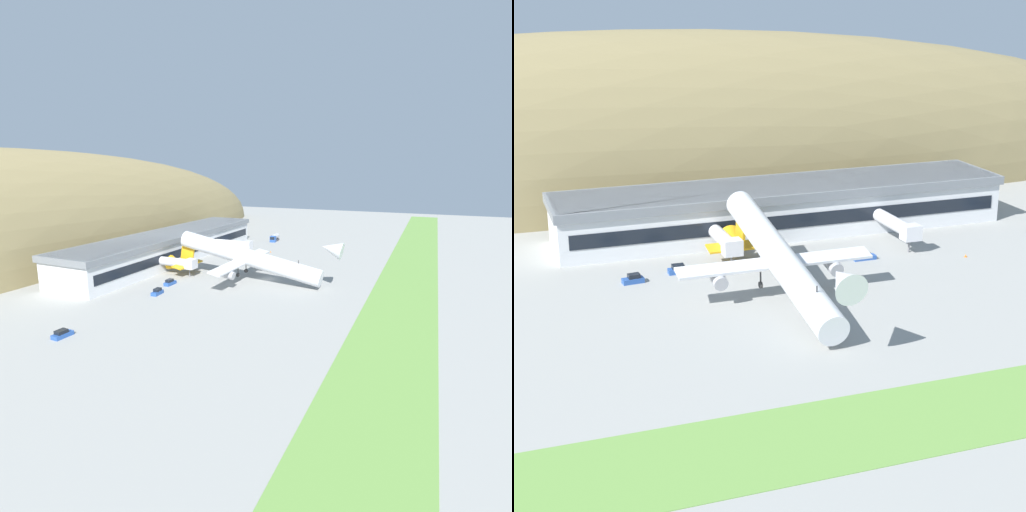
% 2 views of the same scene
% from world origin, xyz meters
% --- Properties ---
extents(ground_plane, '(409.57, 409.57, 0.00)m').
position_xyz_m(ground_plane, '(0.00, 0.00, 0.00)').
color(ground_plane, gray).
extents(grass_strip_foreground, '(368.62, 16.08, 0.08)m').
position_xyz_m(grass_strip_foreground, '(0.00, -37.73, 0.04)').
color(grass_strip_foreground, '#669342').
rests_on(grass_strip_foreground, ground_plane).
extents(hill_backdrop, '(323.69, 51.04, 76.45)m').
position_xyz_m(hill_backdrop, '(-12.94, 82.76, 0.00)').
color(hill_backdrop, olive).
rests_on(hill_backdrop, ground_plane).
extents(terminal_building, '(92.53, 18.53, 9.79)m').
position_xyz_m(terminal_building, '(10.03, 41.21, 5.55)').
color(terminal_building, silver).
rests_on(terminal_building, ground_plane).
extents(jetway_0, '(3.38, 12.17, 5.43)m').
position_xyz_m(jetway_0, '(-6.73, 25.69, 3.99)').
color(jetway_0, silver).
rests_on(jetway_0, ground_plane).
extents(jetway_1, '(3.38, 14.81, 5.43)m').
position_xyz_m(jetway_1, '(27.51, 24.29, 3.99)').
color(jetway_1, silver).
rests_on(jetway_1, ground_plane).
extents(cargo_airplane, '(32.80, 54.37, 14.56)m').
position_xyz_m(cargo_airplane, '(-4.26, 4.93, 6.80)').
color(cargo_airplane, silver).
extents(service_car_0, '(3.88, 1.70, 1.67)m').
position_xyz_m(service_car_0, '(-16.34, 22.55, 0.69)').
color(service_car_0, '#264C99').
rests_on(service_car_0, ground_plane).
extents(service_car_1, '(4.35, 1.67, 1.40)m').
position_xyz_m(service_car_1, '(17.60, 18.54, 0.58)').
color(service_car_1, '#264C99').
rests_on(service_car_1, ground_plane).
extents(service_car_3, '(3.79, 1.99, 1.62)m').
position_xyz_m(service_car_3, '(-24.84, 20.32, 0.67)').
color(service_car_3, '#264C99').
rests_on(service_car_3, ground_plane).
extents(traffic_cone_0, '(0.52, 0.52, 0.58)m').
position_xyz_m(traffic_cone_0, '(36.07, 13.42, 0.28)').
color(traffic_cone_0, orange).
rests_on(traffic_cone_0, ground_plane).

